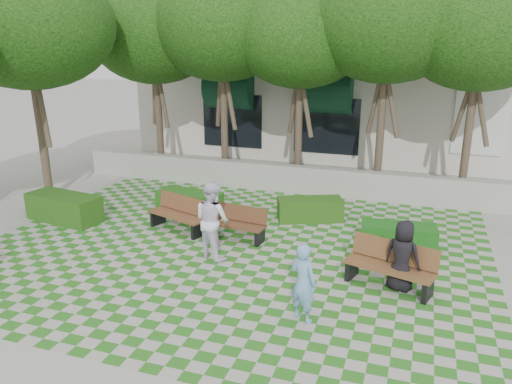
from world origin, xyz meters
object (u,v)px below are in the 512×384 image
(hedge_midleft, at_px, (190,203))
(person_blue, at_px, (303,282))
(person_white, at_px, (212,220))
(hedge_west, at_px, (64,208))
(bench_mid, at_px, (235,223))
(bench_west, at_px, (179,214))
(hedge_midright, at_px, (310,209))
(hedge_east, at_px, (398,237))
(person_dark, at_px, (402,256))
(bench_east, at_px, (391,266))

(hedge_midleft, relative_size, person_blue, 1.27)
(person_blue, relative_size, person_white, 0.82)
(hedge_west, xyz_separation_m, person_white, (4.93, -0.90, 0.54))
(bench_mid, bearing_deg, person_blue, -45.38)
(hedge_midleft, xyz_separation_m, person_white, (1.85, -2.56, 0.58))
(hedge_west, bearing_deg, person_white, -10.39)
(bench_west, xyz_separation_m, hedge_midright, (3.12, 1.88, -0.13))
(hedge_midright, relative_size, hedge_midleft, 0.94)
(bench_west, relative_size, hedge_east, 1.03)
(bench_west, relative_size, hedge_midright, 1.02)
(hedge_east, height_order, hedge_midright, hedge_midright)
(bench_mid, bearing_deg, person_dark, -13.04)
(bench_east, height_order, person_dark, person_dark)
(person_blue, bearing_deg, hedge_east, -85.95)
(hedge_west, relative_size, person_dark, 1.45)
(bench_east, xyz_separation_m, person_white, (-4.04, 0.21, 0.46))
(bench_mid, bearing_deg, bench_east, -13.35)
(person_dark, bearing_deg, bench_mid, -0.49)
(bench_mid, height_order, hedge_midright, bench_mid)
(hedge_midright, bearing_deg, person_white, -116.87)
(hedge_east, bearing_deg, person_white, -155.54)
(hedge_west, distance_m, person_blue, 8.12)
(hedge_west, bearing_deg, person_dark, -7.19)
(bench_west, height_order, hedge_west, bench_west)
(person_blue, bearing_deg, hedge_midright, -54.12)
(person_dark, bearing_deg, hedge_midleft, -5.97)
(hedge_east, relative_size, person_white, 0.97)
(bench_mid, height_order, hedge_east, bench_mid)
(hedge_west, xyz_separation_m, person_blue, (7.57, -2.92, 0.37))
(bench_east, xyz_separation_m, hedge_east, (0.04, 2.06, -0.15))
(hedge_east, bearing_deg, hedge_midright, 152.43)
(bench_mid, height_order, hedge_west, bench_mid)
(bench_mid, distance_m, person_dark, 4.42)
(person_dark, bearing_deg, person_white, 15.34)
(hedge_east, bearing_deg, person_blue, -110.39)
(bench_west, bearing_deg, hedge_east, 24.83)
(person_blue, height_order, person_white, person_white)
(person_blue, xyz_separation_m, person_white, (-2.64, 2.01, 0.17))
(bench_east, xyz_separation_m, bench_west, (-5.57, 1.48, -0.02))
(bench_west, height_order, person_blue, person_blue)
(bench_east, distance_m, bench_mid, 4.19)
(bench_west, xyz_separation_m, person_blue, (4.16, -3.29, 0.31))
(bench_mid, xyz_separation_m, bench_west, (-1.62, 0.08, 0.03))
(hedge_midleft, distance_m, person_dark, 6.74)
(bench_west, bearing_deg, bench_east, 4.03)
(hedge_midright, bearing_deg, person_blue, -78.57)
(hedge_west, bearing_deg, hedge_midleft, 28.33)
(hedge_midright, height_order, person_blue, person_blue)
(hedge_east, bearing_deg, hedge_midleft, 173.22)
(bench_east, bearing_deg, hedge_west, -170.35)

